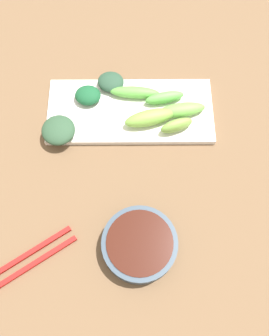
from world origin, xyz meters
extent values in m
cube|color=brown|center=(0.00, 0.00, 0.01)|extent=(2.10, 2.10, 0.02)
cylinder|color=#344353|center=(-0.15, -0.04, 0.04)|extent=(0.12, 0.12, 0.03)
cylinder|color=#39140B|center=(-0.15, -0.04, 0.04)|extent=(0.11, 0.11, 0.02)
cube|color=white|center=(0.11, -0.02, 0.03)|extent=(0.14, 0.32, 0.01)
ellipsoid|color=#79AB45|center=(0.07, -0.11, 0.05)|extent=(0.04, 0.07, 0.03)
ellipsoid|color=#7AB344|center=(0.08, -0.06, 0.05)|extent=(0.05, 0.10, 0.03)
ellipsoid|color=#5CB244|center=(0.14, -0.03, 0.04)|extent=(0.03, 0.10, 0.02)
ellipsoid|color=#5DB34A|center=(0.13, -0.09, 0.04)|extent=(0.04, 0.08, 0.02)
ellipsoid|color=#19532F|center=(0.13, 0.06, 0.04)|extent=(0.05, 0.05, 0.02)
ellipsoid|color=#2E4D34|center=(0.06, 0.11, 0.04)|extent=(0.08, 0.07, 0.03)
ellipsoid|color=#6BB348|center=(0.10, -0.12, 0.04)|extent=(0.04, 0.09, 0.02)
ellipsoid|color=#274733|center=(0.17, 0.02, 0.04)|extent=(0.05, 0.06, 0.02)
cube|color=#B01916|center=(-0.20, 0.17, 0.02)|extent=(0.13, 0.20, 0.01)
cube|color=#B01916|center=(-0.18, 0.18, 0.02)|extent=(0.13, 0.20, 0.01)
camera|label=1|loc=(-0.26, -0.03, 0.62)|focal=38.29mm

